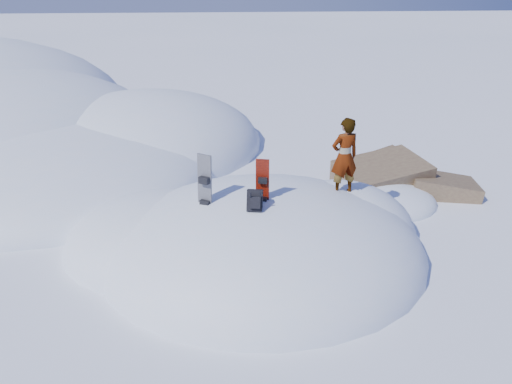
{
  "coord_description": "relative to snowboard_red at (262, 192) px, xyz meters",
  "views": [
    {
      "loc": [
        -0.8,
        -9.25,
        5.79
      ],
      "look_at": [
        -0.15,
        0.3,
        1.4
      ],
      "focal_mm": 35.0,
      "sensor_mm": 36.0,
      "label": 1
    }
  ],
  "objects": [
    {
      "name": "snowboard_dark",
      "position": [
        -1.15,
        0.11,
        -0.06
      ],
      "size": [
        0.33,
        0.3,
        1.68
      ],
      "rotation": [
        0.0,
        0.0,
        -0.55
      ],
      "color": "black",
      "rests_on": "snow_mound"
    },
    {
      "name": "ground",
      "position": [
        0.06,
        0.26,
        -1.66
      ],
      "size": [
        120.0,
        120.0,
        0.0
      ],
      "primitive_type": "plane",
      "color": "white",
      "rests_on": "ground"
    },
    {
      "name": "rock_outcrop",
      "position": [
        3.78,
        3.27,
        -1.64
      ],
      "size": [
        4.68,
        4.41,
        1.68
      ],
      "color": "brown",
      "rests_on": "ground"
    },
    {
      "name": "person",
      "position": [
        1.82,
        0.83,
        0.39
      ],
      "size": [
        0.71,
        0.56,
        1.72
      ],
      "primitive_type": "imported",
      "rotation": [
        0.0,
        0.0,
        3.41
      ],
      "color": "slate",
      "rests_on": "snow_mound"
    },
    {
      "name": "snowboard_red",
      "position": [
        0.0,
        0.0,
        0.0
      ],
      "size": [
        0.27,
        0.18,
        1.42
      ],
      "rotation": [
        0.0,
        0.0,
        -0.23
      ],
      "color": "#AB1B09",
      "rests_on": "snow_mound"
    },
    {
      "name": "backpack",
      "position": [
        -0.18,
        -0.36,
        -0.02
      ],
      "size": [
        0.35,
        0.41,
        0.5
      ],
      "rotation": [
        0.0,
        0.0,
        -0.16
      ],
      "color": "black",
      "rests_on": "snow_mound"
    },
    {
      "name": "snow_mound",
      "position": [
        -0.11,
        0.5,
        -1.66
      ],
      "size": [
        8.0,
        6.0,
        3.0
      ],
      "color": "white",
      "rests_on": "ground"
    },
    {
      "name": "gear_pile",
      "position": [
        -2.42,
        -0.59,
        -1.55
      ],
      "size": [
        0.8,
        0.61,
        0.21
      ],
      "rotation": [
        0.0,
        0.0,
        0.16
      ],
      "color": "black",
      "rests_on": "ground"
    }
  ]
}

